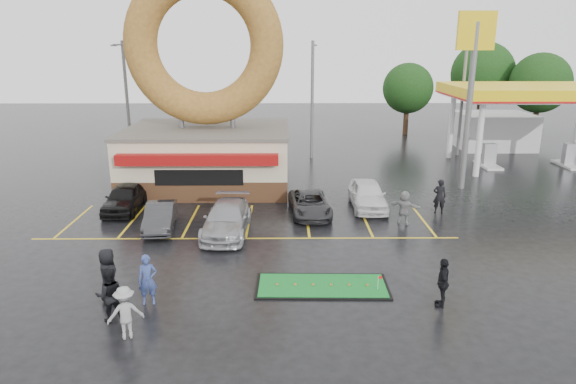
{
  "coord_description": "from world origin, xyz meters",
  "views": [
    {
      "loc": [
        1.81,
        -19.07,
        8.79
      ],
      "look_at": [
        1.99,
        3.62,
        2.2
      ],
      "focal_mm": 32.0,
      "sensor_mm": 36.0,
      "label": 1
    }
  ],
  "objects_px": {
    "car_black": "(125,198)",
    "car_silver": "(227,219)",
    "person_cameraman": "(443,282)",
    "putting_green": "(322,286)",
    "streetlight_mid": "(312,97)",
    "streetlight_right": "(463,96)",
    "dumpster": "(141,174)",
    "shell_sign": "(473,68)",
    "gas_station": "(517,111)",
    "car_dgrey": "(160,217)",
    "streetlight_left": "(127,99)",
    "car_grey": "(310,204)",
    "donut_shop": "(207,116)",
    "person_blue": "(148,280)",
    "car_white": "(368,195)"
  },
  "relations": [
    {
      "from": "car_black",
      "to": "car_silver",
      "type": "relative_size",
      "value": 0.85
    },
    {
      "from": "person_cameraman",
      "to": "putting_green",
      "type": "bearing_deg",
      "value": -95.52
    },
    {
      "from": "streetlight_mid",
      "to": "streetlight_right",
      "type": "bearing_deg",
      "value": 4.76
    },
    {
      "from": "dumpster",
      "to": "shell_sign",
      "type": "bearing_deg",
      "value": 0.41
    },
    {
      "from": "gas_station",
      "to": "car_dgrey",
      "type": "distance_m",
      "value": 29.34
    },
    {
      "from": "gas_station",
      "to": "streetlight_mid",
      "type": "bearing_deg",
      "value": -179.92
    },
    {
      "from": "streetlight_left",
      "to": "car_silver",
      "type": "bearing_deg",
      "value": -60.16
    },
    {
      "from": "shell_sign",
      "to": "car_silver",
      "type": "height_order",
      "value": "shell_sign"
    },
    {
      "from": "streetlight_mid",
      "to": "dumpster",
      "type": "height_order",
      "value": "streetlight_mid"
    },
    {
      "from": "car_dgrey",
      "to": "dumpster",
      "type": "xyz_separation_m",
      "value": [
        -3.24,
        8.5,
        0.01
      ]
    },
    {
      "from": "car_black",
      "to": "car_grey",
      "type": "relative_size",
      "value": 0.99
    },
    {
      "from": "donut_shop",
      "to": "dumpster",
      "type": "height_order",
      "value": "donut_shop"
    },
    {
      "from": "donut_shop",
      "to": "car_grey",
      "type": "xyz_separation_m",
      "value": [
        6.17,
        -6.1,
        -3.87
      ]
    },
    {
      "from": "person_blue",
      "to": "shell_sign",
      "type": "bearing_deg",
      "value": 33.12
    },
    {
      "from": "gas_station",
      "to": "car_black",
      "type": "height_order",
      "value": "gas_station"
    },
    {
      "from": "streetlight_left",
      "to": "car_dgrey",
      "type": "relative_size",
      "value": 2.33
    },
    {
      "from": "car_white",
      "to": "person_cameraman",
      "type": "distance_m",
      "value": 11.08
    },
    {
      "from": "streetlight_mid",
      "to": "putting_green",
      "type": "xyz_separation_m",
      "value": [
        -0.77,
        -22.51,
        -4.74
      ]
    },
    {
      "from": "streetlight_mid",
      "to": "car_black",
      "type": "distance_m",
      "value": 17.64
    },
    {
      "from": "streetlight_mid",
      "to": "streetlight_right",
      "type": "distance_m",
      "value": 12.04
    },
    {
      "from": "car_white",
      "to": "car_silver",
      "type": "bearing_deg",
      "value": -151.86
    },
    {
      "from": "car_silver",
      "to": "donut_shop",
      "type": "bearing_deg",
      "value": 105.32
    },
    {
      "from": "car_black",
      "to": "car_grey",
      "type": "bearing_deg",
      "value": -4.97
    },
    {
      "from": "person_cameraman",
      "to": "shell_sign",
      "type": "bearing_deg",
      "value": 173.4
    },
    {
      "from": "car_silver",
      "to": "putting_green",
      "type": "height_order",
      "value": "car_silver"
    },
    {
      "from": "car_black",
      "to": "putting_green",
      "type": "xyz_separation_m",
      "value": [
        10.08,
        -9.22,
        -0.69
      ]
    },
    {
      "from": "person_cameraman",
      "to": "gas_station",
      "type": "bearing_deg",
      "value": 166.29
    },
    {
      "from": "streetlight_mid",
      "to": "streetlight_right",
      "type": "relative_size",
      "value": 1.0
    },
    {
      "from": "car_silver",
      "to": "person_cameraman",
      "type": "xyz_separation_m",
      "value": [
        8.2,
        -7.16,
        0.16
      ]
    },
    {
      "from": "car_black",
      "to": "car_dgrey",
      "type": "relative_size",
      "value": 1.11
    },
    {
      "from": "car_grey",
      "to": "dumpster",
      "type": "height_order",
      "value": "dumpster"
    },
    {
      "from": "car_dgrey",
      "to": "streetlight_right",
      "type": "bearing_deg",
      "value": 33.71
    },
    {
      "from": "car_grey",
      "to": "car_white",
      "type": "height_order",
      "value": "car_white"
    },
    {
      "from": "shell_sign",
      "to": "streetlight_right",
      "type": "relative_size",
      "value": 1.18
    },
    {
      "from": "gas_station",
      "to": "car_black",
      "type": "xyz_separation_m",
      "value": [
        -26.85,
        -13.32,
        -2.97
      ]
    },
    {
      "from": "putting_green",
      "to": "person_cameraman",
      "type": "bearing_deg",
      "value": -19.77
    },
    {
      "from": "car_silver",
      "to": "person_blue",
      "type": "bearing_deg",
      "value": -103.96
    },
    {
      "from": "car_white",
      "to": "person_blue",
      "type": "distance_m",
      "value": 14.3
    },
    {
      "from": "car_dgrey",
      "to": "person_blue",
      "type": "height_order",
      "value": "person_blue"
    },
    {
      "from": "car_dgrey",
      "to": "car_grey",
      "type": "bearing_deg",
      "value": 9.5
    },
    {
      "from": "streetlight_mid",
      "to": "car_dgrey",
      "type": "height_order",
      "value": "streetlight_mid"
    },
    {
      "from": "dumpster",
      "to": "putting_green",
      "type": "relative_size",
      "value": 0.36
    },
    {
      "from": "putting_green",
      "to": "dumpster",
      "type": "bearing_deg",
      "value": 125.9
    },
    {
      "from": "shell_sign",
      "to": "car_silver",
      "type": "xyz_separation_m",
      "value": [
        -13.93,
        -7.89,
        -6.65
      ]
    },
    {
      "from": "donut_shop",
      "to": "putting_green",
      "type": "xyz_separation_m",
      "value": [
        6.23,
        -14.57,
        -4.42
      ]
    },
    {
      "from": "streetlight_right",
      "to": "dumpster",
      "type": "height_order",
      "value": "streetlight_right"
    },
    {
      "from": "gas_station",
      "to": "streetlight_left",
      "type": "xyz_separation_m",
      "value": [
        -30.0,
        -1.02,
        1.08
      ]
    },
    {
      "from": "car_dgrey",
      "to": "dumpster",
      "type": "bearing_deg",
      "value": 104.24
    },
    {
      "from": "gas_station",
      "to": "car_silver",
      "type": "bearing_deg",
      "value": -141.21
    },
    {
      "from": "gas_station",
      "to": "car_silver",
      "type": "xyz_separation_m",
      "value": [
        -20.93,
        -16.82,
        -2.97
      ]
    }
  ]
}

